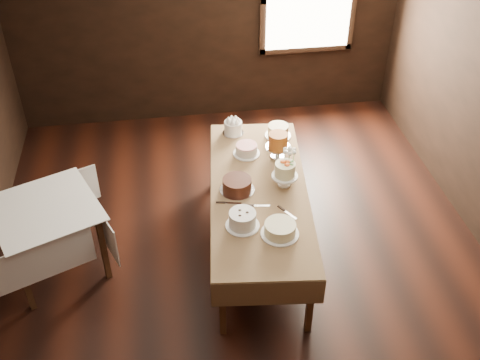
% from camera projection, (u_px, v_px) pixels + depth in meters
% --- Properties ---
extents(floor, '(5.00, 6.00, 0.01)m').
position_uv_depth(floor, '(243.00, 267.00, 5.74)').
color(floor, black).
rests_on(floor, ground).
extents(wall_back, '(5.00, 0.02, 2.80)m').
position_uv_depth(wall_back, '(207.00, 18.00, 7.23)').
color(wall_back, black).
rests_on(wall_back, ground).
extents(display_table, '(1.18, 2.47, 0.74)m').
position_uv_depth(display_table, '(259.00, 194.00, 5.58)').
color(display_table, '#402513').
rests_on(display_table, ground).
extents(side_table, '(1.21, 1.21, 0.78)m').
position_uv_depth(side_table, '(46.00, 216.00, 5.32)').
color(side_table, '#402513').
rests_on(side_table, ground).
extents(cake_meringue, '(0.25, 0.25, 0.15)m').
position_uv_depth(cake_meringue, '(233.00, 128.00, 6.29)').
color(cake_meringue, silver).
rests_on(cake_meringue, display_table).
extents(cake_speckled, '(0.29, 0.29, 0.13)m').
position_uv_depth(cake_speckled, '(278.00, 131.00, 6.25)').
color(cake_speckled, white).
rests_on(cake_speckled, display_table).
extents(cake_lattice, '(0.28, 0.28, 0.11)m').
position_uv_depth(cake_lattice, '(246.00, 150.00, 5.99)').
color(cake_lattice, white).
rests_on(cake_lattice, display_table).
extents(cake_caramel, '(0.26, 0.26, 0.30)m').
position_uv_depth(cake_caramel, '(278.00, 147.00, 5.90)').
color(cake_caramel, silver).
rests_on(cake_caramel, display_table).
extents(cake_chocolate, '(0.34, 0.34, 0.13)m').
position_uv_depth(cake_chocolate, '(237.00, 185.00, 5.50)').
color(cake_chocolate, silver).
rests_on(cake_chocolate, display_table).
extents(cake_flowers, '(0.26, 0.26, 0.26)m').
position_uv_depth(cake_flowers, '(285.00, 175.00, 5.54)').
color(cake_flowers, white).
rests_on(cake_flowers, display_table).
extents(cake_swirl, '(0.31, 0.31, 0.15)m').
position_uv_depth(cake_swirl, '(242.00, 220.00, 5.09)').
color(cake_swirl, white).
rests_on(cake_swirl, display_table).
extents(cake_cream, '(0.39, 0.39, 0.12)m').
position_uv_depth(cake_cream, '(280.00, 229.00, 5.01)').
color(cake_cream, white).
rests_on(cake_cream, display_table).
extents(cake_server_a, '(0.24, 0.06, 0.01)m').
position_uv_depth(cake_server_a, '(262.00, 206.00, 5.35)').
color(cake_server_a, silver).
rests_on(cake_server_a, display_table).
extents(cake_server_b, '(0.15, 0.22, 0.01)m').
position_uv_depth(cake_server_b, '(290.00, 215.00, 5.25)').
color(cake_server_b, silver).
rests_on(cake_server_b, display_table).
extents(cake_server_d, '(0.19, 0.18, 0.01)m').
position_uv_depth(cake_server_d, '(284.00, 173.00, 5.76)').
color(cake_server_d, silver).
rests_on(cake_server_d, display_table).
extents(cake_server_e, '(0.24, 0.07, 0.01)m').
position_uv_depth(cake_server_e, '(233.00, 203.00, 5.38)').
color(cake_server_e, silver).
rests_on(cake_server_e, display_table).
extents(flower_vase, '(0.17, 0.17, 0.13)m').
position_uv_depth(flower_vase, '(288.00, 171.00, 5.68)').
color(flower_vase, '#2D2823').
rests_on(flower_vase, display_table).
extents(flower_bouquet, '(0.14, 0.14, 0.20)m').
position_uv_depth(flower_bouquet, '(289.00, 156.00, 5.56)').
color(flower_bouquet, white).
rests_on(flower_bouquet, flower_vase).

